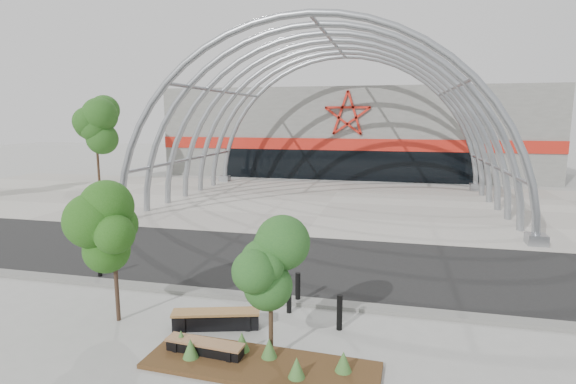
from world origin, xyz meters
TOP-DOWN VIEW (x-y plane):
  - ground at (0.00, 0.00)m, footprint 140.00×140.00m
  - road at (0.00, 3.50)m, footprint 140.00×7.00m
  - forecourt at (0.00, 15.50)m, footprint 60.00×17.00m
  - kerb at (0.00, -0.25)m, footprint 60.00×0.50m
  - arena_building at (0.00, 33.45)m, footprint 34.00×15.24m
  - vault_canopy at (0.00, 15.50)m, footprint 20.80×15.80m
  - planting_bed at (1.15, -3.79)m, footprint 5.27×1.84m
  - street_tree_0 at (-3.21, -2.47)m, footprint 1.53×1.53m
  - street_tree_1 at (1.35, -3.41)m, footprint 1.29×1.29m
  - bench_0 at (-0.45, -2.29)m, footprint 2.32×1.11m
  - bench_1 at (-0.16, -3.69)m, footprint 1.89×0.56m
  - bollard_0 at (-5.83, 0.38)m, footprint 0.14×0.14m
  - bollard_1 at (-0.09, 0.38)m, footprint 0.16×0.16m
  - bollard_2 at (1.19, -0.93)m, footprint 0.14×0.14m
  - bollard_3 at (1.29, -0.21)m, footprint 0.15×0.15m
  - bollard_4 at (2.69, -1.63)m, footprint 0.15×0.15m
  - bg_tree_0 at (-20.00, 20.00)m, footprint 3.00×3.00m

SIDE VIEW (x-z plane):
  - ground at x=0.00m, z-range 0.00..0.00m
  - road at x=0.00m, z-range 0.00..0.02m
  - vault_canopy at x=0.00m, z-range -10.16..10.20m
  - forecourt at x=0.00m, z-range 0.00..0.04m
  - kerb at x=0.00m, z-range 0.00..0.12m
  - planting_bed at x=1.15m, z-range -0.14..0.41m
  - bench_1 at x=-0.16m, z-range -0.01..0.39m
  - bench_0 at x=-0.45m, z-range -0.01..0.47m
  - bollard_0 at x=-5.83m, z-range 0.00..0.88m
  - bollard_2 at x=1.19m, z-range 0.00..0.89m
  - bollard_3 at x=1.29m, z-range 0.00..0.93m
  - bollard_4 at x=2.69m, z-range 0.00..0.94m
  - bollard_1 at x=-0.09m, z-range 0.00..1.03m
  - street_tree_1 at x=1.35m, z-range 0.66..3.70m
  - street_tree_0 at x=-3.21m, z-range 0.76..4.24m
  - arena_building at x=0.00m, z-range -0.01..7.99m
  - bg_tree_0 at x=-20.00m, z-range 1.41..7.86m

